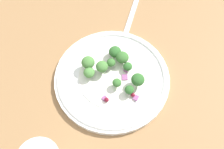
# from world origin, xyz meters

# --- Properties ---
(ground_plane) EXTENTS (1.80, 1.80, 0.02)m
(ground_plane) POSITION_xyz_m (0.00, 0.00, -0.01)
(ground_plane) COLOR olive
(plate) EXTENTS (0.25, 0.25, 0.02)m
(plate) POSITION_xyz_m (-0.01, 0.01, 0.01)
(plate) COLOR white
(plate) RESTS_ON ground_plane
(dressing_pool) EXTENTS (0.15, 0.15, 0.00)m
(dressing_pool) POSITION_xyz_m (-0.01, 0.01, 0.01)
(dressing_pool) COLOR white
(dressing_pool) RESTS_ON plate
(broccoli_floret_0) EXTENTS (0.02, 0.02, 0.02)m
(broccoli_floret_0) POSITION_xyz_m (-0.03, -0.04, 0.03)
(broccoli_floret_0) COLOR #9EC684
(broccoli_floret_0) RESTS_ON plate
(broccoli_floret_1) EXTENTS (0.02, 0.02, 0.02)m
(broccoli_floret_1) POSITION_xyz_m (-0.02, 0.05, 0.02)
(broccoli_floret_1) COLOR #ADD18E
(broccoli_floret_1) RESTS_ON plate
(broccoli_floret_2) EXTENTS (0.02, 0.02, 0.02)m
(broccoli_floret_2) POSITION_xyz_m (-0.04, 0.02, 0.03)
(broccoli_floret_2) COLOR #8EB77A
(broccoli_floret_2) RESTS_ON plate
(broccoli_floret_3) EXTENTS (0.03, 0.03, 0.03)m
(broccoli_floret_3) POSITION_xyz_m (-0.04, 0.04, 0.03)
(broccoli_floret_3) COLOR #9EC684
(broccoli_floret_3) RESTS_ON plate
(broccoli_floret_4) EXTENTS (0.03, 0.03, 0.03)m
(broccoli_floret_4) POSITION_xyz_m (-0.05, -0.03, 0.03)
(broccoli_floret_4) COLOR #8EB77A
(broccoli_floret_4) RESTS_ON plate
(broccoli_floret_5) EXTENTS (0.02, 0.02, 0.02)m
(broccoli_floret_5) POSITION_xyz_m (0.04, 0.03, 0.03)
(broccoli_floret_5) COLOR #8EB77A
(broccoli_floret_5) RESTS_ON plate
(broccoli_floret_6) EXTENTS (0.02, 0.02, 0.02)m
(broccoli_floret_6) POSITION_xyz_m (0.01, 0.01, 0.03)
(broccoli_floret_6) COLOR #9EC684
(broccoli_floret_6) RESTS_ON plate
(broccoli_floret_7) EXTENTS (0.03, 0.03, 0.03)m
(broccoli_floret_7) POSITION_xyz_m (-0.03, -0.01, 0.03)
(broccoli_floret_7) COLOR #8EB77A
(broccoli_floret_7) RESTS_ON plate
(broccoli_floret_8) EXTENTS (0.03, 0.03, 0.03)m
(broccoli_floret_8) POSITION_xyz_m (0.03, 0.05, 0.03)
(broccoli_floret_8) COLOR #ADD18E
(broccoli_floret_8) RESTS_ON plate
(broccoli_floret_9) EXTENTS (0.03, 0.03, 0.03)m
(broccoli_floret_9) POSITION_xyz_m (-0.06, 0.04, 0.03)
(broccoli_floret_9) COLOR #ADD18E
(broccoli_floret_9) RESTS_ON plate
(cranberry_0) EXTENTS (0.01, 0.01, 0.01)m
(cranberry_0) POSITION_xyz_m (-0.04, 0.05, 0.02)
(cranberry_0) COLOR maroon
(cranberry_0) RESTS_ON plate
(cranberry_1) EXTENTS (0.01, 0.01, 0.01)m
(cranberry_1) POSITION_xyz_m (0.04, -0.02, 0.02)
(cranberry_1) COLOR maroon
(cranberry_1) RESTS_ON plate
(cranberry_2) EXTENTS (0.01, 0.01, 0.01)m
(cranberry_2) POSITION_xyz_m (-0.07, 0.03, 0.02)
(cranberry_2) COLOR maroon
(cranberry_2) RESTS_ON plate
(cranberry_3) EXTENTS (0.01, 0.01, 0.01)m
(cranberry_3) POSITION_xyz_m (0.05, 0.03, 0.02)
(cranberry_3) COLOR maroon
(cranberry_3) RESTS_ON plate
(onion_bit_0) EXTENTS (0.01, 0.02, 0.01)m
(onion_bit_0) POSITION_xyz_m (-0.01, 0.04, 0.02)
(onion_bit_0) COLOR #934C84
(onion_bit_0) RESTS_ON plate
(onion_bit_1) EXTENTS (0.02, 0.02, 0.00)m
(onion_bit_1) POSITION_xyz_m (0.00, 0.03, 0.01)
(onion_bit_1) COLOR #934C84
(onion_bit_1) RESTS_ON plate
(onion_bit_2) EXTENTS (0.01, 0.01, 0.00)m
(onion_bit_2) POSITION_xyz_m (0.03, -0.03, 0.02)
(onion_bit_2) COLOR #934C84
(onion_bit_2) RESTS_ON plate
(onion_bit_3) EXTENTS (0.02, 0.02, 0.00)m
(onion_bit_3) POSITION_xyz_m (0.05, 0.03, 0.02)
(onion_bit_3) COLOR #934C84
(onion_bit_3) RESTS_ON plate
(onion_bit_4) EXTENTS (0.01, 0.02, 0.01)m
(onion_bit_4) POSITION_xyz_m (-0.05, -0.03, 0.02)
(onion_bit_4) COLOR #934C84
(onion_bit_4) RESTS_ON plate
(fork) EXTENTS (0.16, 0.13, 0.01)m
(fork) POSITION_xyz_m (-0.14, 0.11, 0.00)
(fork) COLOR silver
(fork) RESTS_ON ground_plane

